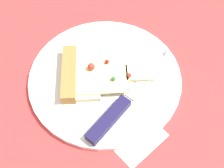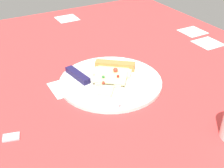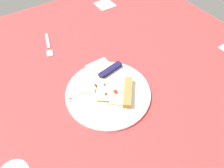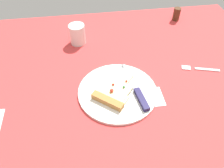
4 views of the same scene
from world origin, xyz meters
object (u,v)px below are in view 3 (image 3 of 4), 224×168
Objects in this scene: plate at (108,93)px; pizza_slice at (116,91)px; fork at (48,45)px; knife at (101,76)px.

pizza_slice is at bearing -39.12° from plate.
pizza_slice reaches higher than fork.
plate is at bearing 89.81° from pizza_slice.
plate is 1.59× the size of pizza_slice.
fork is (-7.93, 35.01, -0.11)cm from plate.
knife is at bearing 43.66° from pizza_slice.
pizza_slice is 8.58cm from knife.
fork is (-9.97, 36.67, -1.40)cm from pizza_slice.
fork is at bearing 102.76° from plate.
fork is at bearing 8.92° from knife.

